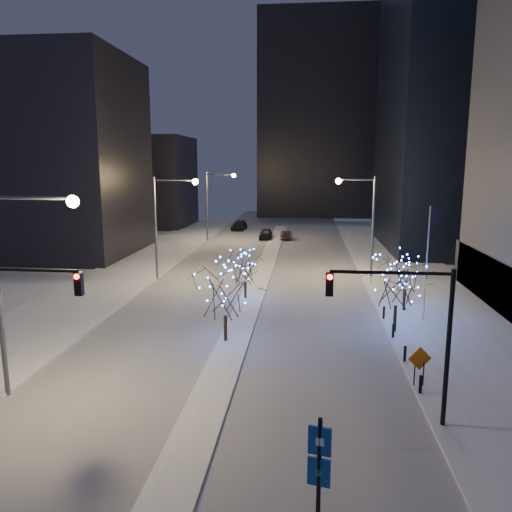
# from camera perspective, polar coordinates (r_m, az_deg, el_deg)

# --- Properties ---
(ground) EXTENTS (160.00, 160.00, 0.00)m
(ground) POSITION_cam_1_polar(r_m,az_deg,el_deg) (22.98, -6.57, -18.81)
(ground) COLOR white
(ground) RESTS_ON ground
(road) EXTENTS (20.00, 130.00, 0.02)m
(road) POSITION_cam_1_polar(r_m,az_deg,el_deg) (55.87, 1.09, -1.07)
(road) COLOR #AEB3BE
(road) RESTS_ON ground
(median) EXTENTS (2.00, 80.00, 0.15)m
(median) POSITION_cam_1_polar(r_m,az_deg,el_deg) (50.98, 0.62, -2.13)
(median) COLOR white
(median) RESTS_ON ground
(east_sidewalk) EXTENTS (10.00, 90.00, 0.15)m
(east_sidewalk) POSITION_cam_1_polar(r_m,az_deg,el_deg) (42.41, 20.03, -5.39)
(east_sidewalk) COLOR white
(east_sidewalk) RESTS_ON ground
(west_sidewalk) EXTENTS (8.00, 90.00, 0.15)m
(west_sidewalk) POSITION_cam_1_polar(r_m,az_deg,el_deg) (45.06, -18.68, -4.39)
(west_sidewalk) COLOR white
(west_sidewalk) RESTS_ON ground
(filler_west_near) EXTENTS (22.00, 18.00, 24.00)m
(filler_west_near) POSITION_cam_1_polar(r_m,az_deg,el_deg) (67.84, -23.20, 10.33)
(filler_west_near) COLOR black
(filler_west_near) RESTS_ON ground
(filler_west_far) EXTENTS (18.00, 16.00, 16.00)m
(filler_west_far) POSITION_cam_1_polar(r_m,az_deg,el_deg) (94.65, -13.12, 8.29)
(filler_west_far) COLOR black
(filler_west_far) RESTS_ON ground
(horizon_block) EXTENTS (24.00, 14.00, 42.00)m
(horizon_block) POSITION_cam_1_polar(r_m,az_deg,el_deg) (111.98, 6.82, 15.45)
(horizon_block) COLOR black
(horizon_block) RESTS_ON ground
(street_lamp_w_near) EXTENTS (4.40, 0.56, 10.00)m
(street_lamp_w_near) POSITION_cam_1_polar(r_m,az_deg,el_deg) (25.82, -25.65, -1.09)
(street_lamp_w_near) COLOR #595E66
(street_lamp_w_near) RESTS_ON ground
(street_lamp_w_mid) EXTENTS (4.40, 0.56, 10.00)m
(street_lamp_w_mid) POSITION_cam_1_polar(r_m,az_deg,el_deg) (48.67, -10.26, 4.77)
(street_lamp_w_mid) COLOR #595E66
(street_lamp_w_mid) RESTS_ON ground
(street_lamp_w_far) EXTENTS (4.40, 0.56, 10.00)m
(street_lamp_w_far) POSITION_cam_1_polar(r_m,az_deg,el_deg) (72.95, -4.84, 6.76)
(street_lamp_w_far) COLOR #595E66
(street_lamp_w_far) RESTS_ON ground
(street_lamp_east) EXTENTS (3.90, 0.56, 10.00)m
(street_lamp_east) POSITION_cam_1_polar(r_m,az_deg,el_deg) (50.09, 12.24, 4.80)
(street_lamp_east) COLOR #595E66
(street_lamp_east) RESTS_ON ground
(traffic_signal_west) EXTENTS (5.26, 0.43, 7.00)m
(traffic_signal_west) POSITION_cam_1_polar(r_m,az_deg,el_deg) (24.31, -26.76, -6.08)
(traffic_signal_west) COLOR black
(traffic_signal_west) RESTS_ON ground
(traffic_signal_east) EXTENTS (5.26, 0.43, 7.00)m
(traffic_signal_east) POSITION_cam_1_polar(r_m,az_deg,el_deg) (21.99, 17.35, -7.09)
(traffic_signal_east) COLOR black
(traffic_signal_east) RESTS_ON ground
(flagpoles) EXTENTS (1.35, 2.60, 8.00)m
(flagpoles) POSITION_cam_1_polar(r_m,az_deg,el_deg) (38.39, 19.10, 0.29)
(flagpoles) COLOR silver
(flagpoles) RESTS_ON east_sidewalk
(bollards) EXTENTS (0.16, 12.16, 0.90)m
(bollards) POSITION_cam_1_polar(r_m,az_deg,el_deg) (31.91, 15.99, -9.37)
(bollards) COLOR black
(bollards) RESTS_ON east_sidewalk
(car_near) EXTENTS (1.93, 4.67, 1.58)m
(car_near) POSITION_cam_1_polar(r_m,az_deg,el_deg) (75.20, 1.14, 2.53)
(car_near) COLOR black
(car_near) RESTS_ON ground
(car_mid) EXTENTS (1.59, 4.14, 1.35)m
(car_mid) POSITION_cam_1_polar(r_m,az_deg,el_deg) (74.86, 3.47, 2.39)
(car_mid) COLOR black
(car_mid) RESTS_ON ground
(car_far) EXTENTS (2.50, 5.35, 1.51)m
(car_far) POSITION_cam_1_polar(r_m,az_deg,el_deg) (85.65, -1.92, 3.48)
(car_far) COLOR black
(car_far) RESTS_ON ground
(holiday_tree_median_near) EXTENTS (6.00, 6.00, 5.37)m
(holiday_tree_median_near) POSITION_cam_1_polar(r_m,az_deg,el_deg) (31.26, -3.56, -3.87)
(holiday_tree_median_near) COLOR black
(holiday_tree_median_near) RESTS_ON median
(holiday_tree_median_far) EXTENTS (4.13, 4.13, 4.07)m
(holiday_tree_median_far) POSITION_cam_1_polar(r_m,az_deg,el_deg) (41.41, -1.23, -1.32)
(holiday_tree_median_far) COLOR black
(holiday_tree_median_far) RESTS_ON median
(holiday_tree_plaza_near) EXTENTS (5.04, 5.04, 4.99)m
(holiday_tree_plaza_near) POSITION_cam_1_polar(r_m,az_deg,el_deg) (34.25, 15.78, -3.14)
(holiday_tree_plaza_near) COLOR black
(holiday_tree_plaza_near) RESTS_ON east_sidewalk
(holiday_tree_plaza_far) EXTENTS (4.57, 4.57, 4.52)m
(holiday_tree_plaza_far) POSITION_cam_1_polar(r_m,az_deg,el_deg) (39.42, 16.73, -1.84)
(holiday_tree_plaza_far) COLOR black
(holiday_tree_plaza_far) RESTS_ON east_sidewalk
(wayfinding_sign) EXTENTS (0.70, 0.25, 3.93)m
(wayfinding_sign) POSITION_cam_1_polar(r_m,az_deg,el_deg) (16.17, 7.23, -22.64)
(wayfinding_sign) COLOR black
(wayfinding_sign) RESTS_ON ground
(construction_sign) EXTENTS (1.22, 0.32, 2.05)m
(construction_sign) POSITION_cam_1_polar(r_m,az_deg,el_deg) (26.96, 18.20, -11.46)
(construction_sign) COLOR black
(construction_sign) RESTS_ON east_sidewalk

